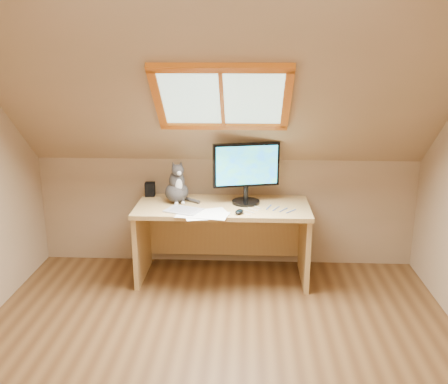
{
  "coord_description": "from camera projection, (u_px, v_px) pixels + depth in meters",
  "views": [
    {
      "loc": [
        0.2,
        -2.7,
        1.98
      ],
      "look_at": [
        0.02,
        1.0,
        0.91
      ],
      "focal_mm": 40.0,
      "sensor_mm": 36.0,
      "label": 1
    }
  ],
  "objects": [
    {
      "name": "ground",
      "position": [
        214.0,
        374.0,
        3.15
      ],
      "size": [
        3.5,
        3.5,
        0.0
      ],
      "primitive_type": "plane",
      "color": "brown",
      "rests_on": "ground"
    },
    {
      "name": "room_shell",
      "position": [
        211.0,
        155.0,
        2.66
      ],
      "size": [
        3.52,
        3.52,
        2.41
      ],
      "color": "tan",
      "rests_on": "ground"
    },
    {
      "name": "desk",
      "position": [
        223.0,
        226.0,
        4.41
      ],
      "size": [
        1.49,
        0.65,
        0.68
      ],
      "color": "tan",
      "rests_on": "ground"
    },
    {
      "name": "monitor",
      "position": [
        246.0,
        169.0,
        4.25
      ],
      "size": [
        0.57,
        0.24,
        0.53
      ],
      "color": "black",
      "rests_on": "desk"
    },
    {
      "name": "cat",
      "position": [
        177.0,
        187.0,
        4.34
      ],
      "size": [
        0.28,
        0.31,
        0.38
      ],
      "color": "#3A3633",
      "rests_on": "desk"
    },
    {
      "name": "desk_speaker",
      "position": [
        150.0,
        189.0,
        4.54
      ],
      "size": [
        0.09,
        0.09,
        0.12
      ],
      "primitive_type": "cube",
      "rotation": [
        0.0,
        0.0,
        0.06
      ],
      "color": "black",
      "rests_on": "desk"
    },
    {
      "name": "graphics_tablet",
      "position": [
        184.0,
        210.0,
        4.13
      ],
      "size": [
        0.34,
        0.3,
        0.01
      ],
      "primitive_type": "cube",
      "rotation": [
        0.0,
        0.0,
        -0.38
      ],
      "color": "#B2B2B7",
      "rests_on": "desk"
    },
    {
      "name": "mouse",
      "position": [
        239.0,
        212.0,
        4.06
      ],
      "size": [
        0.1,
        0.12,
        0.03
      ],
      "primitive_type": "ellipsoid",
      "rotation": [
        0.0,
        0.0,
        -0.34
      ],
      "color": "black",
      "rests_on": "desk"
    },
    {
      "name": "papers",
      "position": [
        202.0,
        214.0,
        4.04
      ],
      "size": [
        0.35,
        0.3,
        0.01
      ],
      "color": "white",
      "rests_on": "desk"
    },
    {
      "name": "cables",
      "position": [
        269.0,
        210.0,
        4.15
      ],
      "size": [
        0.51,
        0.26,
        0.01
      ],
      "color": "silver",
      "rests_on": "desk"
    }
  ]
}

